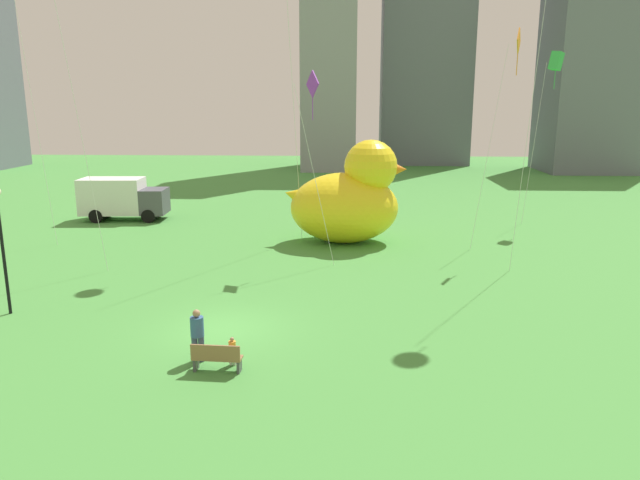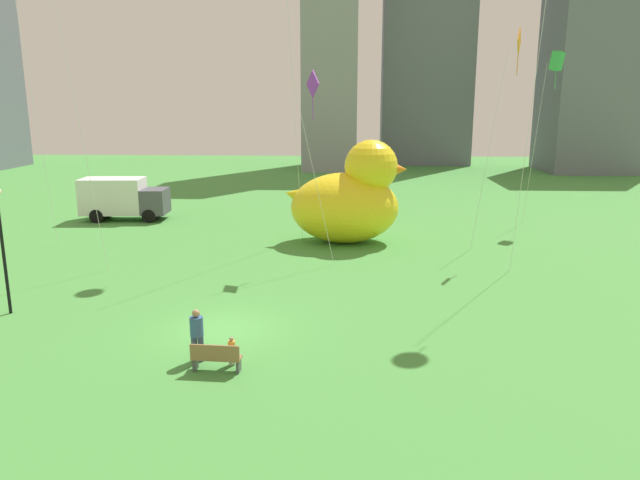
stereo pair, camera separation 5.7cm
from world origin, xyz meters
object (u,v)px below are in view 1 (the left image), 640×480
(person_adult, at_px, (197,333))
(person_child, at_px, (232,350))
(giant_inflatable_duck, at_px, (349,199))
(kite_orange, at_px, (516,51))
(kite_purple, at_px, (313,91))
(box_truck, at_px, (122,199))
(park_bench, at_px, (217,357))
(kite_green, at_px, (556,62))
(lamppost, at_px, (0,229))

(person_adult, xyz_separation_m, person_child, (1.12, -0.24, -0.43))
(giant_inflatable_duck, height_order, kite_orange, kite_orange)
(kite_purple, bearing_deg, box_truck, 143.14)
(park_bench, xyz_separation_m, person_adult, (-0.74, 0.74, 0.46))
(park_bench, height_order, kite_orange, kite_orange)
(kite_orange, bearing_deg, kite_green, 58.84)
(giant_inflatable_duck, relative_size, kite_orange, 0.61)
(person_adult, distance_m, kite_green, 30.00)
(person_adult, relative_size, giant_inflatable_duck, 0.24)
(person_child, bearing_deg, person_adult, 167.88)
(park_bench, xyz_separation_m, lamppost, (-8.98, 4.64, 2.85))
(kite_orange, bearing_deg, person_adult, -130.87)
(person_adult, bearing_deg, kite_green, 52.05)
(person_adult, bearing_deg, kite_purple, 76.73)
(person_child, xyz_separation_m, lamppost, (-9.36, 4.14, 2.81))
(giant_inflatable_duck, bearing_deg, park_bench, -102.76)
(lamppost, relative_size, kite_orange, 0.42)
(person_adult, bearing_deg, kite_orange, 49.13)
(person_child, distance_m, lamppost, 10.61)
(box_truck, height_order, kite_orange, kite_orange)
(person_adult, bearing_deg, giant_inflatable_duck, 74.26)
(giant_inflatable_duck, xyz_separation_m, box_truck, (-15.39, 5.91, -1.05))
(kite_green, bearing_deg, box_truck, -179.79)
(park_bench, height_order, person_child, person_child)
(giant_inflatable_duck, distance_m, box_truck, 16.52)
(box_truck, distance_m, kite_orange, 26.48)
(park_bench, relative_size, lamppost, 0.31)
(giant_inflatable_duck, bearing_deg, lamppost, -135.72)
(lamppost, bearing_deg, park_bench, -27.31)
(giant_inflatable_duck, bearing_deg, box_truck, 159.00)
(person_adult, distance_m, lamppost, 9.42)
(kite_purple, bearing_deg, lamppost, -143.38)
(person_child, xyz_separation_m, kite_green, (16.40, 22.71, 9.82))
(park_bench, distance_m, person_child, 0.63)
(park_bench, bearing_deg, kite_green, 54.12)
(kite_purple, bearing_deg, kite_orange, 16.15)
(box_truck, relative_size, kite_orange, 0.50)
(lamppost, height_order, kite_orange, kite_orange)
(person_child, height_order, kite_orange, kite_orange)
(park_bench, xyz_separation_m, giant_inflatable_duck, (3.89, 17.19, 2.02))
(lamppost, height_order, kite_purple, kite_purple)
(park_bench, relative_size, person_adult, 0.90)
(box_truck, bearing_deg, kite_orange, -16.93)
(lamppost, relative_size, kite_purple, 0.52)
(person_child, xyz_separation_m, box_truck, (-11.88, 22.60, 0.94))
(box_truck, bearing_deg, giant_inflatable_duck, -21.00)
(kite_purple, bearing_deg, kite_green, 35.14)
(person_adult, height_order, kite_purple, kite_purple)
(person_child, distance_m, kite_orange, 21.84)
(lamppost, bearing_deg, person_adult, -25.33)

